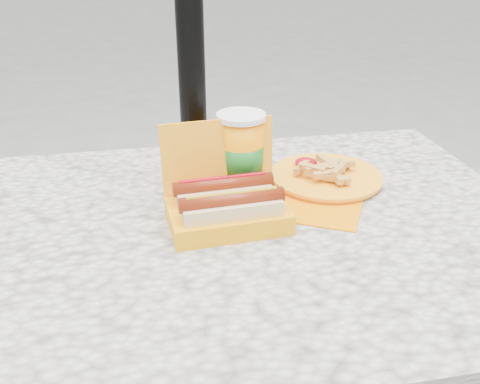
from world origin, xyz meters
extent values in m
cube|color=beige|center=(0.00, 0.00, 0.72)|extent=(1.20, 0.80, 0.05)
cylinder|color=black|center=(0.50, 0.30, 0.35)|extent=(0.07, 0.07, 0.70)
cylinder|color=black|center=(0.00, 0.16, 1.10)|extent=(0.05, 0.05, 2.20)
cube|color=#FF9C15|center=(0.04, 0.00, 0.77)|extent=(0.21, 0.15, 0.04)
cube|color=#FF9C15|center=(0.03, 0.07, 0.85)|extent=(0.21, 0.03, 0.13)
cube|color=#CFBF85|center=(0.04, -0.03, 0.79)|extent=(0.17, 0.06, 0.04)
cylinder|color=maroon|center=(0.04, -0.03, 0.81)|extent=(0.18, 0.04, 0.03)
cylinder|color=#B78414|center=(0.04, -0.03, 0.83)|extent=(0.15, 0.02, 0.01)
cube|color=#CFBF85|center=(0.04, 0.03, 0.79)|extent=(0.17, 0.06, 0.04)
cylinder|color=maroon|center=(0.04, 0.03, 0.81)|extent=(0.18, 0.04, 0.03)
cylinder|color=#9A000D|center=(0.04, 0.03, 0.83)|extent=(0.15, 0.02, 0.01)
cube|color=orange|center=(0.21, 0.05, 0.75)|extent=(0.24, 0.24, 0.00)
cylinder|color=#FF9C15|center=(0.27, 0.14, 0.76)|extent=(0.22, 0.22, 0.01)
cylinder|color=#FF9C15|center=(0.27, 0.14, 0.76)|extent=(0.23, 0.23, 0.01)
cube|color=#BD7838|center=(0.30, 0.17, 0.77)|extent=(0.06, 0.03, 0.01)
cube|color=#BD7838|center=(0.27, 0.09, 0.78)|extent=(0.05, 0.04, 0.01)
cube|color=#BD7838|center=(0.29, 0.14, 0.78)|extent=(0.04, 0.05, 0.01)
cube|color=#BD7838|center=(0.28, 0.13, 0.79)|extent=(0.01, 0.06, 0.01)
cube|color=#BD7838|center=(0.29, 0.16, 0.78)|extent=(0.03, 0.06, 0.01)
cube|color=#BD7838|center=(0.28, 0.14, 0.79)|extent=(0.04, 0.05, 0.01)
cube|color=#BD7838|center=(0.28, 0.15, 0.78)|extent=(0.05, 0.04, 0.01)
cube|color=#BD7838|center=(0.27, 0.16, 0.79)|extent=(0.02, 0.06, 0.01)
cube|color=#BD7838|center=(0.25, 0.10, 0.78)|extent=(0.06, 0.02, 0.01)
cube|color=#BD7838|center=(0.28, 0.10, 0.77)|extent=(0.04, 0.06, 0.01)
cube|color=#BD7838|center=(0.28, 0.11, 0.79)|extent=(0.05, 0.05, 0.01)
cube|color=#BD7838|center=(0.30, 0.15, 0.78)|extent=(0.06, 0.02, 0.01)
cube|color=#BD7838|center=(0.27, 0.10, 0.78)|extent=(0.01, 0.05, 0.01)
cube|color=#BD7838|center=(0.23, 0.13, 0.79)|extent=(0.05, 0.05, 0.01)
cube|color=#BD7838|center=(0.27, 0.14, 0.79)|extent=(0.05, 0.05, 0.01)
cube|color=#BD7838|center=(0.22, 0.16, 0.78)|extent=(0.05, 0.05, 0.01)
cube|color=#BD7838|center=(0.24, 0.13, 0.79)|extent=(0.06, 0.03, 0.01)
cube|color=#BD7838|center=(0.28, 0.13, 0.77)|extent=(0.02, 0.06, 0.01)
ellipsoid|color=#9A000D|center=(0.24, 0.19, 0.77)|extent=(0.05, 0.05, 0.01)
cube|color=red|center=(0.28, 0.15, 0.78)|extent=(0.09, 0.03, 0.00)
cylinder|color=#FF8700|center=(0.08, 0.10, 0.83)|extent=(0.08, 0.08, 0.16)
cylinder|color=#19611A|center=(0.08, 0.10, 0.84)|extent=(0.09, 0.09, 0.05)
cylinder|color=white|center=(0.08, 0.10, 0.92)|extent=(0.09, 0.09, 0.01)
camera|label=1|loc=(-0.10, -0.81, 1.22)|focal=40.00mm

